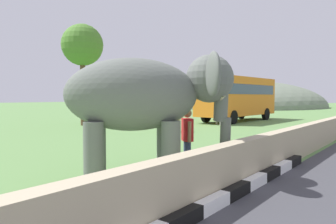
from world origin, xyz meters
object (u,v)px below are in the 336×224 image
cow_near (221,112)px  cow_mid (170,116)px  bus_orange (238,95)px  person_handler (187,137)px  elephant (147,97)px

cow_near → cow_mid: 5.72m
bus_orange → cow_near: bus_orange is taller
cow_mid → bus_orange: bearing=3.4°
person_handler → cow_mid: 9.45m
person_handler → cow_mid: bearing=40.6°
elephant → person_handler: bearing=-16.0°
bus_orange → cow_mid: 9.73m
elephant → cow_near: size_ratio=2.30×
elephant → cow_mid: (8.33, 5.82, -1.09)m
cow_mid → elephant: bearing=-145.1°
elephant → bus_orange: 19.07m
cow_mid → cow_near: bearing=-0.6°
elephant → cow_near: (14.05, 5.76, -1.09)m
bus_orange → cow_near: size_ratio=5.29×
cow_mid → person_handler: bearing=-139.4°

